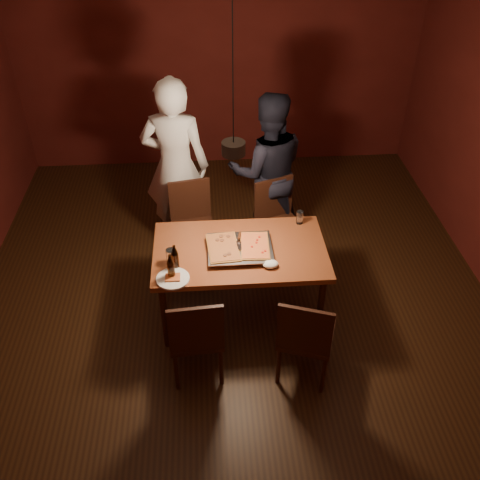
{
  "coord_description": "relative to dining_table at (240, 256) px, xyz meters",
  "views": [
    {
      "loc": [
        -0.21,
        -3.57,
        3.62
      ],
      "look_at": [
        0.05,
        0.05,
        0.85
      ],
      "focal_mm": 40.0,
      "sensor_mm": 36.0,
      "label": 1
    }
  ],
  "objects": [
    {
      "name": "diner_white",
      "position": [
        -0.57,
        1.16,
        0.26
      ],
      "size": [
        0.74,
        0.54,
        1.87
      ],
      "primitive_type": "imported",
      "rotation": [
        0.0,
        0.0,
        2.99
      ],
      "color": "white",
      "rests_on": "floor"
    },
    {
      "name": "pendant_lamp",
      "position": [
        -0.05,
        -0.05,
        1.08
      ],
      "size": [
        0.18,
        0.18,
        1.1
      ],
      "color": "black",
      "rests_on": "ceiling"
    },
    {
      "name": "beer_bottle_b",
      "position": [
        -0.55,
        -0.21,
        0.19
      ],
      "size": [
        0.06,
        0.06,
        0.23
      ],
      "color": "black",
      "rests_on": "dining_table"
    },
    {
      "name": "spatula",
      "position": [
        -0.02,
        -0.03,
        0.14
      ],
      "size": [
        0.13,
        0.25,
        0.04
      ],
      "primitive_type": null,
      "rotation": [
        0.0,
        0.0,
        -0.17
      ],
      "color": "silver",
      "rests_on": "pizza_tray"
    },
    {
      "name": "chair_far_right",
      "position": [
        0.44,
        0.81,
        -0.14
      ],
      "size": [
        0.54,
        0.54,
        0.49
      ],
      "rotation": [
        0.0,
        0.0,
        3.5
      ],
      "color": "#38190F",
      "rests_on": "floor"
    },
    {
      "name": "pizza_meat",
      "position": [
        -0.15,
        -0.04,
        0.13
      ],
      "size": [
        0.29,
        0.43,
        0.02
      ],
      "primitive_type": "cube",
      "rotation": [
        0.0,
        0.0,
        0.08
      ],
      "color": "maroon",
      "rests_on": "pizza_tray"
    },
    {
      "name": "pizza_tray",
      "position": [
        -0.0,
        -0.04,
        0.1
      ],
      "size": [
        0.55,
        0.45,
        0.05
      ],
      "primitive_type": "cube",
      "rotation": [
        0.0,
        0.0,
        0.0
      ],
      "color": "silver",
      "rests_on": "dining_table"
    },
    {
      "name": "plate_slice",
      "position": [
        -0.57,
        -0.35,
        0.08
      ],
      "size": [
        0.27,
        0.27,
        0.03
      ],
      "color": "white",
      "rests_on": "dining_table"
    },
    {
      "name": "room_shell",
      "position": [
        -0.05,
        -0.05,
        0.72
      ],
      "size": [
        6.0,
        6.0,
        6.0
      ],
      "color": "#361F0E",
      "rests_on": "ground"
    },
    {
      "name": "diner_dark",
      "position": [
        0.37,
        1.16,
        0.17
      ],
      "size": [
        0.84,
        0.67,
        1.69
      ],
      "primitive_type": "imported",
      "rotation": [
        0.0,
        0.0,
        3.17
      ],
      "color": "black",
      "rests_on": "floor"
    },
    {
      "name": "napkin",
      "position": [
        0.23,
        -0.25,
        0.1
      ],
      "size": [
        0.13,
        0.1,
        0.06
      ],
      "primitive_type": "ellipsoid",
      "color": "white",
      "rests_on": "dining_table"
    },
    {
      "name": "chair_near_right",
      "position": [
        0.45,
        -0.81,
        -0.14
      ],
      "size": [
        0.53,
        0.53,
        0.49
      ],
      "rotation": [
        0.0,
        0.0,
        -0.33
      ],
      "color": "#38190F",
      "rests_on": "floor"
    },
    {
      "name": "chair_far_left",
      "position": [
        -0.42,
        0.84,
        -0.14
      ],
      "size": [
        0.49,
        0.49,
        0.49
      ],
      "rotation": [
        0.0,
        0.0,
        3.32
      ],
      "color": "#38190F",
      "rests_on": "floor"
    },
    {
      "name": "chair_near_left",
      "position": [
        -0.4,
        -0.74,
        -0.14
      ],
      "size": [
        0.45,
        0.45,
        0.49
      ],
      "rotation": [
        0.0,
        0.0,
        0.07
      ],
      "color": "#38190F",
      "rests_on": "floor"
    },
    {
      "name": "pizza_cheese",
      "position": [
        0.12,
        -0.03,
        0.13
      ],
      "size": [
        0.26,
        0.4,
        0.02
      ],
      "primitive_type": "cube",
      "rotation": [
        0.0,
        0.0,
        -0.04
      ],
      "color": "gold",
      "rests_on": "pizza_tray"
    },
    {
      "name": "water_glass_right",
      "position": [
        0.57,
        0.35,
        0.14
      ],
      "size": [
        0.06,
        0.06,
        0.13
      ],
      "primitive_type": "cylinder",
      "color": "silver",
      "rests_on": "dining_table"
    },
    {
      "name": "water_glass_left",
      "position": [
        -0.59,
        -0.14,
        0.14
      ],
      "size": [
        0.08,
        0.08,
        0.13
      ],
      "primitive_type": "cylinder",
      "color": "silver",
      "rests_on": "dining_table"
    },
    {
      "name": "dining_table",
      "position": [
        0.0,
        0.0,
        0.0
      ],
      "size": [
        1.5,
        0.9,
        0.75
      ],
      "color": "brown",
      "rests_on": "floor"
    },
    {
      "name": "beer_bottle_a",
      "position": [
        -0.58,
        -0.33,
        0.19
      ],
      "size": [
        0.06,
        0.06,
        0.23
      ],
      "color": "black",
      "rests_on": "dining_table"
    }
  ]
}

